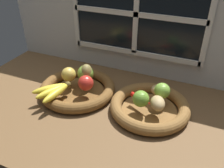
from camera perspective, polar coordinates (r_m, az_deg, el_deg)
name	(u,v)px	position (r cm, az deg, el deg)	size (l,w,h in cm)	color
ground_plane	(113,104)	(105.59, 0.13, -4.90)	(140.00, 90.00, 3.00)	brown
back_wall	(137,20)	(117.30, 6.06, 15.04)	(140.00, 4.60, 55.00)	silver
fruit_bowl_left	(78,88)	(110.40, -8.11, -1.05)	(34.38, 34.38, 4.84)	brown
fruit_bowl_right	(150,106)	(99.66, 9.03, -5.26)	(32.65, 32.65, 4.84)	brown
apple_red_right	(86,83)	(102.65, -6.27, 0.24)	(6.68, 6.68, 6.68)	red
apple_green_back	(86,73)	(109.06, -6.32, 2.54)	(7.46, 7.46, 7.46)	#7AA338
apple_golden_left	(69,74)	(110.19, -10.30, 2.27)	(6.60, 6.60, 6.60)	gold
pear_brown	(86,73)	(108.42, -6.12, 2.65)	(5.54, 6.39, 8.40)	olive
banana_bunch_front	(54,91)	(103.33, -13.78, -1.54)	(13.01, 16.83, 3.10)	yellow
potato_back	(159,91)	(100.43, 11.26, -1.68)	(7.72, 5.63, 4.82)	tan
potato_small	(158,103)	(93.20, 10.84, -4.51)	(7.62, 5.48, 5.08)	tan
lime_near	(141,99)	(93.29, 6.89, -3.51)	(6.55, 6.55, 6.55)	#6B9E33
lime_far	(162,91)	(99.30, 11.88, -1.57)	(6.60, 6.60, 6.60)	#7AAD3D
chili_pepper	(143,100)	(96.57, 7.45, -3.79)	(2.09, 2.09, 12.00)	red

